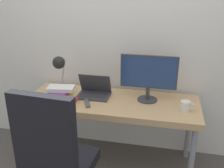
% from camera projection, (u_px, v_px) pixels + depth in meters
% --- Properties ---
extents(wall_back, '(8.00, 0.05, 2.60)m').
position_uv_depth(wall_back, '(120.00, 32.00, 2.64)').
color(wall_back, silver).
rests_on(wall_back, ground_plane).
extents(desk, '(1.65, 0.62, 0.71)m').
position_uv_depth(desk, '(112.00, 106.00, 2.54)').
color(desk, tan).
rests_on(desk, ground_plane).
extents(laptop, '(0.32, 0.22, 0.22)m').
position_uv_depth(laptop, '(94.00, 92.00, 2.60)').
color(laptop, '#38383D').
rests_on(laptop, desk).
extents(monitor, '(0.53, 0.19, 0.44)m').
position_uv_depth(monitor, '(149.00, 75.00, 2.43)').
color(monitor, '#333338').
rests_on(monitor, desk).
extents(desk_lamp, '(0.15, 0.29, 0.40)m').
position_uv_depth(desk_lamp, '(60.00, 68.00, 2.56)').
color(desk_lamp, '#4C4C51').
rests_on(desk_lamp, desk).
extents(office_chair, '(0.58, 0.59, 1.14)m').
position_uv_depth(office_chair, '(54.00, 156.00, 1.84)').
color(office_chair, black).
rests_on(office_chair, ground_plane).
extents(book_stack, '(0.28, 0.23, 0.15)m').
position_uv_depth(book_stack, '(61.00, 95.00, 2.46)').
color(book_stack, '#B2382D').
rests_on(book_stack, desk).
extents(tv_remote, '(0.10, 0.16, 0.02)m').
position_uv_depth(tv_remote, '(87.00, 104.00, 2.42)').
color(tv_remote, '#4C4C51').
rests_on(tv_remote, desk).
extents(mug, '(0.13, 0.09, 0.09)m').
position_uv_depth(mug, '(186.00, 106.00, 2.29)').
color(mug, silver).
rests_on(mug, desk).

